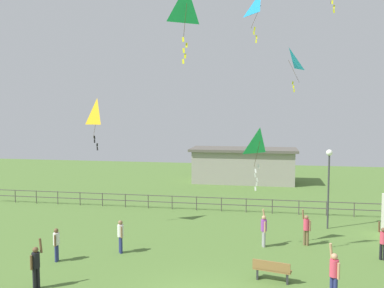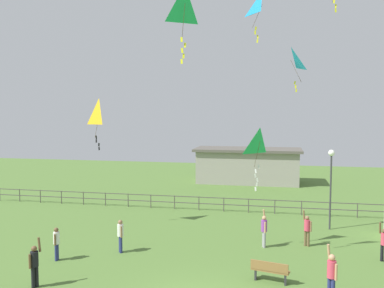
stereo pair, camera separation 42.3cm
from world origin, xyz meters
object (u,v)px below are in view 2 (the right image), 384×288
object	(u,v)px
person_6	(35,263)
kite_3	(185,5)
park_bench	(270,271)
person_3	(332,274)
person_1	(264,229)
kite_2	(262,6)
kite_5	(99,113)
person_4	(384,242)
person_7	(56,242)
kite_0	(260,143)
lamppost	(331,172)
kite_4	(291,61)
person_0	(307,228)
person_5	(120,234)

from	to	relation	value
person_6	kite_3	distance (m)	11.65
person_6	park_bench	bearing A→B (deg)	14.73
park_bench	person_3	bearing A→B (deg)	-30.64
park_bench	person_1	bearing A→B (deg)	94.83
kite_2	kite_5	size ratio (longest dim) A/B	0.91
person_1	person_4	distance (m)	5.42
person_7	person_3	bearing A→B (deg)	-8.68
kite_0	kite_3	distance (m)	7.35
person_4	kite_2	bearing A→B (deg)	147.37
kite_2	kite_3	bearing A→B (deg)	-112.60
person_4	lamppost	bearing A→B (deg)	109.70
lamppost	kite_5	bearing A→B (deg)	-171.13
lamppost	person_3	bearing A→B (deg)	-96.48
person_3	person_7	xyz separation A→B (m)	(-11.69, 1.78, -0.14)
person_1	person_6	world-z (taller)	person_6
person_6	kite_4	distance (m)	17.46
kite_2	person_1	bearing A→B (deg)	-82.64
person_6	kite_0	size ratio (longest dim) A/B	0.62
person_4	kite_3	xyz separation A→B (m)	(-8.48, -3.04, 10.10)
park_bench	person_7	size ratio (longest dim) A/B	1.03
person_6	kite_5	bearing A→B (deg)	97.10
person_3	kite_4	xyz separation A→B (m)	(-1.24, 10.47, 8.74)
park_bench	kite_4	world-z (taller)	kite_4
person_0	kite_5	bearing A→B (deg)	173.63
person_0	person_3	distance (m)	6.16
lamppost	park_bench	bearing A→B (deg)	-111.53
person_0	kite_4	size ratio (longest dim) A/B	0.70
lamppost	person_4	bearing A→B (deg)	-70.30
kite_4	person_6	bearing A→B (deg)	-130.31
kite_4	kite_5	xyz separation A→B (m)	(-10.82, -3.02, -3.09)
person_0	person_4	world-z (taller)	person_0
person_0	kite_2	world-z (taller)	kite_2
person_0	kite_5	distance (m)	13.04
person_1	kite_3	distance (m)	11.25
kite_3	kite_4	bearing A→B (deg)	63.53
park_bench	person_5	size ratio (longest dim) A/B	0.98
lamppost	kite_2	size ratio (longest dim) A/B	1.69
kite_5	kite_0	bearing A→B (deg)	-14.04
person_5	kite_3	xyz separation A→B (m)	(3.58, -1.80, 10.07)
person_4	kite_5	world-z (taller)	kite_5
person_1	kite_2	xyz separation A→B (m)	(-0.35, 2.73, 11.54)
person_5	kite_2	distance (m)	14.08
person_6	kite_2	bearing A→B (deg)	48.90
person_7	kite_5	size ratio (longest dim) A/B	0.51
person_5	person_7	xyz separation A→B (m)	(-2.45, -1.59, -0.04)
park_bench	person_4	bearing A→B (deg)	33.82
park_bench	kite_2	size ratio (longest dim) A/B	0.57
kite_0	kite_2	bearing A→B (deg)	91.94
kite_3	kite_5	xyz separation A→B (m)	(-6.39, 5.87, -4.32)
lamppost	kite_4	size ratio (longest dim) A/B	1.78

